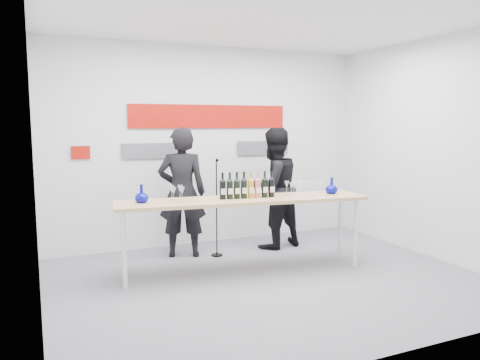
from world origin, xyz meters
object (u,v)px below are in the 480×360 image
at_px(presenter_left, 182,192).
at_px(mic_stand, 217,227).
at_px(tasting_table, 243,204).
at_px(presenter_right, 273,188).

bearing_deg(presenter_left, mic_stand, 175.57).
relative_size(presenter_left, mic_stand, 1.31).
height_order(tasting_table, mic_stand, mic_stand).
xyz_separation_m(tasting_table, mic_stand, (-0.05, 0.79, -0.44)).
xyz_separation_m(presenter_left, mic_stand, (0.44, -0.19, -0.48)).
height_order(presenter_right, mic_stand, presenter_right).
relative_size(presenter_left, presenter_right, 1.01).
xyz_separation_m(presenter_right, mic_stand, (-0.94, -0.09, -0.47)).
bearing_deg(presenter_left, presenter_right, -165.14).
relative_size(tasting_table, presenter_left, 1.76).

